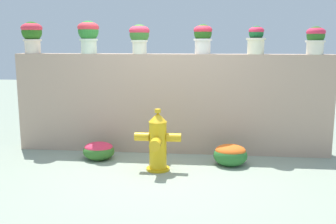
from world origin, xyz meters
TOP-DOWN VIEW (x-y plane):
  - ground_plane at (0.00, 0.00)m, footprint 24.00×24.00m
  - stone_wall at (0.00, 1.08)m, footprint 4.89×0.29m
  - potted_plant_0 at (-2.20, 1.08)m, footprint 0.33×0.33m
  - potted_plant_1 at (-1.29, 1.07)m, footprint 0.33×0.33m
  - potted_plant_2 at (-0.48, 1.05)m, footprint 0.31×0.31m
  - potted_plant_3 at (0.48, 1.11)m, footprint 0.28×0.28m
  - potted_plant_4 at (1.27, 1.06)m, footprint 0.29×0.29m
  - potted_plant_5 at (2.12, 1.05)m, footprint 0.29×0.29m
  - fire_hydrant at (-0.08, 0.12)m, footprint 0.63×0.50m
  - flower_bush_left at (0.91, 0.46)m, footprint 0.48×0.43m
  - flower_bush_right at (-1.03, 0.54)m, footprint 0.47×0.42m

SIDE VIEW (x-z plane):
  - ground_plane at x=0.00m, z-range 0.00..0.00m
  - flower_bush_right at x=-1.03m, z-range 0.01..0.28m
  - flower_bush_left at x=0.91m, z-range 0.01..0.32m
  - fire_hydrant at x=-0.08m, z-range -0.03..0.82m
  - stone_wall at x=0.00m, z-range 0.00..1.54m
  - potted_plant_4 at x=1.27m, z-range 1.56..1.98m
  - potted_plant_5 at x=2.12m, z-range 1.57..1.98m
  - potted_plant_3 at x=0.48m, z-range 1.58..2.03m
  - potted_plant_2 at x=-0.48m, z-range 1.59..2.04m
  - potted_plant_0 at x=-2.20m, z-range 1.60..2.10m
  - potted_plant_1 at x=-1.29m, z-range 1.60..2.11m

